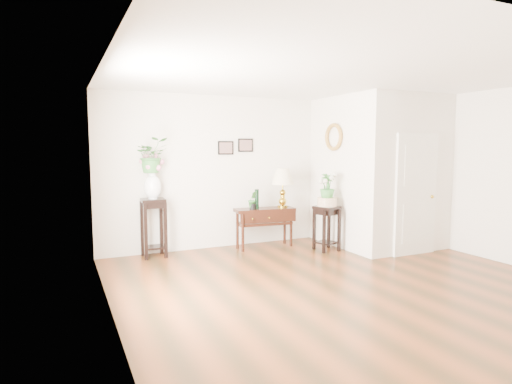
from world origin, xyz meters
TOP-DOWN VIEW (x-y plane):
  - floor at (0.00, 0.00)m, footprint 6.00×5.50m
  - ceiling at (0.00, 0.00)m, footprint 6.00×5.50m
  - wall_back at (0.00, 2.75)m, footprint 6.00×0.02m
  - wall_left at (-3.00, 0.00)m, footprint 0.02×5.50m
  - wall_right at (3.00, 0.00)m, footprint 0.02×5.50m
  - partition at (2.10, 1.77)m, footprint 1.80×1.95m
  - door at (2.10, 0.78)m, footprint 0.90×0.05m
  - art_print_left at (-0.65, 2.73)m, footprint 0.30×0.02m
  - art_print_right at (-0.25, 2.73)m, footprint 0.30×0.02m
  - wall_ornament at (1.16, 1.90)m, footprint 0.07×0.51m
  - console_table at (-0.04, 2.33)m, footprint 1.14×0.50m
  - table_lamp at (0.34, 2.33)m, footprint 0.52×0.52m
  - green_vase at (-0.20, 2.33)m, footprint 0.09×0.09m
  - potted_plant at (-0.28, 2.33)m, footprint 0.19×0.17m
  - plant_stand_a at (-2.05, 2.52)m, footprint 0.41×0.41m
  - porcelain_vase at (-2.05, 2.52)m, footprint 0.33×0.33m
  - lily_arrangement at (-2.05, 2.52)m, footprint 0.57×0.51m
  - plant_stand_b at (0.88, 1.67)m, footprint 0.48×0.48m
  - ceramic_bowl at (0.88, 1.67)m, footprint 0.39×0.39m
  - narcissus at (0.88, 1.67)m, footprint 0.32×0.32m

SIDE VIEW (x-z plane):
  - floor at x=0.00m, z-range -0.01..0.01m
  - console_table at x=-0.04m, z-range 0.00..0.74m
  - plant_stand_b at x=0.88m, z-range 0.00..0.81m
  - plant_stand_a at x=-2.05m, z-range 0.00..1.00m
  - ceramic_bowl at x=0.88m, z-range 0.81..0.97m
  - potted_plant at x=-0.28m, z-range 0.74..1.05m
  - green_vase at x=-0.20m, z-range 0.73..1.09m
  - door at x=2.10m, z-range 0.00..2.10m
  - table_lamp at x=0.34m, z-range 0.72..1.46m
  - narcissus at x=0.88m, z-range 0.93..1.39m
  - porcelain_vase at x=-2.05m, z-range 0.98..1.47m
  - wall_back at x=0.00m, z-range 0.00..2.80m
  - wall_left at x=-3.00m, z-range 0.00..2.80m
  - wall_right at x=3.00m, z-range 0.00..2.80m
  - partition at x=2.10m, z-range 0.00..2.80m
  - lily_arrangement at x=-2.05m, z-range 1.40..1.99m
  - art_print_left at x=-0.65m, z-range 1.73..1.98m
  - art_print_right at x=-0.25m, z-range 1.77..2.02m
  - wall_ornament at x=1.16m, z-range 1.79..2.30m
  - ceiling at x=0.00m, z-range 2.79..2.81m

